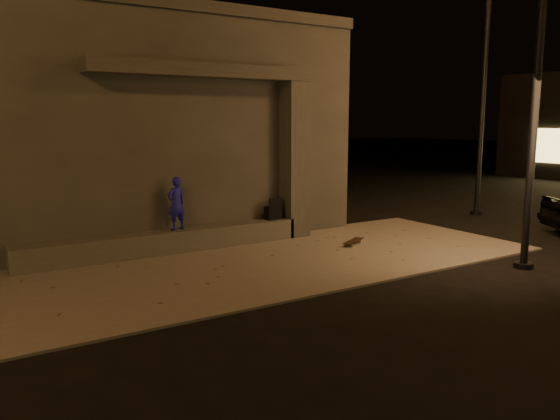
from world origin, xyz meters
TOP-DOWN VIEW (x-y plane):
  - ground at (0.00, 0.00)m, footprint 120.00×120.00m
  - sidewalk at (0.00, 2.00)m, footprint 11.00×4.40m
  - building at (-1.00, 6.49)m, footprint 9.00×5.10m
  - ledge at (-1.50, 3.75)m, footprint 6.00×0.55m
  - column at (1.70, 3.75)m, footprint 0.55×0.55m
  - canopy at (-0.50, 3.80)m, footprint 5.00×0.70m
  - skateboarder at (-1.26, 3.75)m, footprint 0.46×0.36m
  - backpack at (1.10, 3.75)m, footprint 0.38×0.26m
  - skateboard at (2.28, 2.24)m, footprint 0.78×0.56m
  - street_lamp_0 at (3.84, -0.88)m, footprint 0.36×0.36m
  - street_lamp_2 at (8.04, 3.52)m, footprint 0.36×0.36m

SIDE VIEW (x-z plane):
  - ground at x=0.00m, z-range 0.00..0.00m
  - sidewalk at x=0.00m, z-range 0.00..0.04m
  - skateboard at x=2.28m, z-range 0.07..0.15m
  - ledge at x=-1.50m, z-range 0.04..0.49m
  - backpack at x=1.10m, z-range 0.41..0.92m
  - skateboarder at x=-1.26m, z-range 0.49..1.61m
  - column at x=1.70m, z-range 0.04..3.64m
  - building at x=-1.00m, z-range -0.01..5.22m
  - canopy at x=-0.50m, z-range 3.64..3.92m
  - street_lamp_0 at x=3.84m, z-range 0.48..7.42m
  - street_lamp_2 at x=8.04m, z-range 0.48..7.65m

